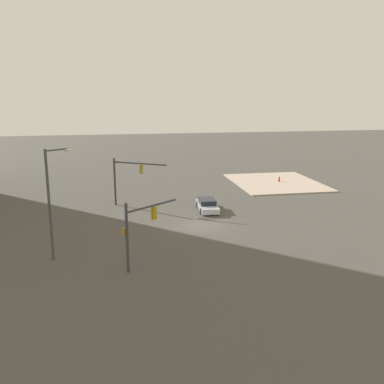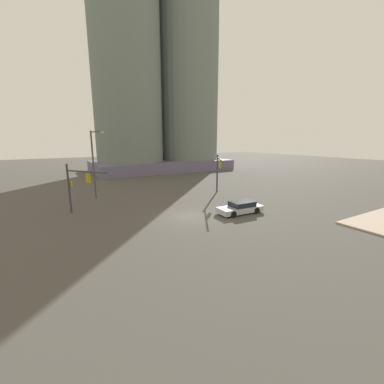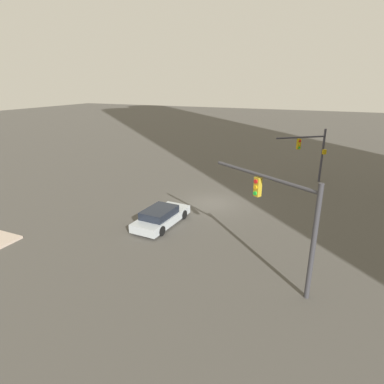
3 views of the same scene
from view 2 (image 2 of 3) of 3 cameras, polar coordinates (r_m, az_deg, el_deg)
ground_plane at (r=24.21m, az=-0.82°, el=-5.66°), size 187.73×187.73×0.00m
traffic_signal_near_corner at (r=33.42m, az=6.13°, el=5.62°), size 3.42×5.55×5.31m
traffic_signal_opposite_side at (r=26.85m, az=-24.96°, el=2.11°), size 3.17×4.21×5.01m
streetlamp_curved_arm at (r=33.13m, az=-21.59°, el=6.81°), size 1.46×1.87×8.41m
highrise_twin_tower at (r=66.61m, az=-7.87°, el=35.36°), size 31.74×16.56×68.25m
sedan_car_approaching at (r=25.61m, az=11.11°, el=-3.55°), size 4.78×2.15×1.21m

